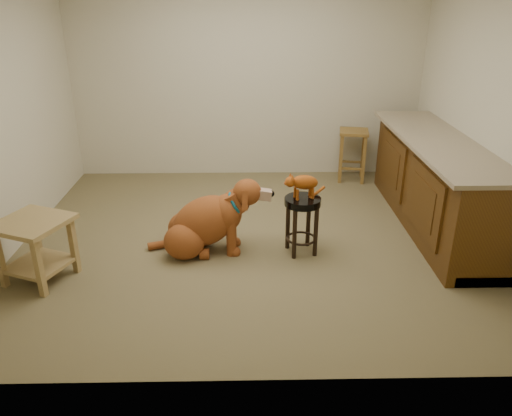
{
  "coord_description": "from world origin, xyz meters",
  "views": [
    {
      "loc": [
        -0.02,
        -4.5,
        2.31
      ],
      "look_at": [
        0.07,
        -0.25,
        0.45
      ],
      "focal_mm": 35.0,
      "sensor_mm": 36.0,
      "label": 1
    }
  ],
  "objects_px": {
    "side_table": "(35,241)",
    "tabby_kitten": "(302,183)",
    "golden_retriever": "(206,223)",
    "padded_stool": "(302,214)",
    "wood_stool": "(352,155)"
  },
  "relations": [
    {
      "from": "padded_stool",
      "to": "tabby_kitten",
      "type": "relative_size",
      "value": 1.36
    },
    {
      "from": "wood_stool",
      "to": "tabby_kitten",
      "type": "height_order",
      "value": "tabby_kitten"
    },
    {
      "from": "golden_retriever",
      "to": "side_table",
      "type": "bearing_deg",
      "value": -160.17
    },
    {
      "from": "side_table",
      "to": "tabby_kitten",
      "type": "height_order",
      "value": "tabby_kitten"
    },
    {
      "from": "wood_stool",
      "to": "side_table",
      "type": "relative_size",
      "value": 0.95
    },
    {
      "from": "padded_stool",
      "to": "side_table",
      "type": "xyz_separation_m",
      "value": [
        -2.31,
        -0.44,
        -0.03
      ]
    },
    {
      "from": "side_table",
      "to": "tabby_kitten",
      "type": "xyz_separation_m",
      "value": [
        2.3,
        0.44,
        0.34
      ]
    },
    {
      "from": "golden_retriever",
      "to": "tabby_kitten",
      "type": "bearing_deg",
      "value": -3.07
    },
    {
      "from": "golden_retriever",
      "to": "tabby_kitten",
      "type": "xyz_separation_m",
      "value": [
        0.89,
        -0.05,
        0.41
      ]
    },
    {
      "from": "padded_stool",
      "to": "tabby_kitten",
      "type": "xyz_separation_m",
      "value": [
        -0.01,
        -0.0,
        0.31
      ]
    },
    {
      "from": "side_table",
      "to": "golden_retriever",
      "type": "xyz_separation_m",
      "value": [
        1.4,
        0.5,
        -0.08
      ]
    },
    {
      "from": "side_table",
      "to": "tabby_kitten",
      "type": "bearing_deg",
      "value": 10.92
    },
    {
      "from": "wood_stool",
      "to": "padded_stool",
      "type": "bearing_deg",
      "value": -113.65
    },
    {
      "from": "side_table",
      "to": "padded_stool",
      "type": "bearing_deg",
      "value": 10.9
    },
    {
      "from": "padded_stool",
      "to": "side_table",
      "type": "height_order",
      "value": "side_table"
    }
  ]
}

